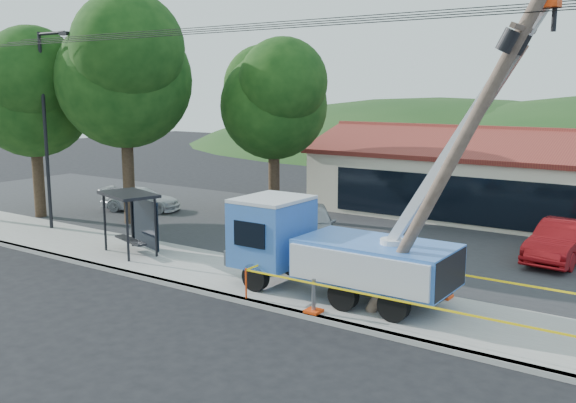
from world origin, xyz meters
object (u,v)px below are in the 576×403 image
at_px(utility_truck, 333,247).
at_px(car_white, 141,212).
at_px(bus_shelter, 133,209).
at_px(car_red, 560,263).
at_px(leaning_pole, 455,154).
at_px(car_silver, 311,245).

relative_size(utility_truck, car_white, 2.28).
height_order(bus_shelter, car_red, bus_shelter).
bearing_deg(car_white, leaning_pole, -132.04).
xyz_separation_m(utility_truck, car_silver, (-4.33, 5.51, -1.70)).
bearing_deg(car_white, bus_shelter, -156.15).
bearing_deg(bus_shelter, utility_truck, 16.42).
bearing_deg(car_silver, car_white, 138.08).
height_order(bus_shelter, car_white, bus_shelter).
xyz_separation_m(car_silver, car_red, (9.31, 3.02, 0.00)).
relative_size(utility_truck, car_silver, 1.97).
height_order(utility_truck, bus_shelter, utility_truck).
xyz_separation_m(car_silver, car_white, (-11.46, 1.04, 0.00)).
bearing_deg(car_red, car_white, -169.95).
distance_m(car_silver, car_white, 11.51).
xyz_separation_m(leaning_pole, car_white, (-19.82, 7.21, -4.87)).
distance_m(utility_truck, car_red, 10.02).
distance_m(bus_shelter, car_silver, 7.48).
bearing_deg(utility_truck, car_white, 157.45).
bearing_deg(utility_truck, leaning_pole, -9.29).
bearing_deg(leaning_pole, car_silver, 143.56).
bearing_deg(car_silver, car_red, -18.76).
distance_m(bus_shelter, car_white, 9.51).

